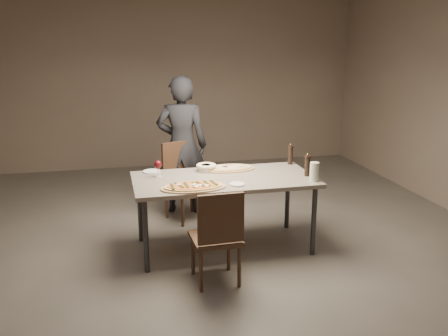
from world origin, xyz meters
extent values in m
plane|color=#635C55|center=(0.00, 0.00, 0.00)|extent=(7.00, 7.00, 0.00)
plane|color=gray|center=(0.00, 3.50, 1.40)|extent=(6.00, 0.00, 6.00)
cube|color=gray|center=(0.00, 0.00, 0.73)|extent=(1.80, 0.90, 0.04)
cylinder|color=#333335|center=(-0.82, -0.37, 0.35)|extent=(0.05, 0.05, 0.71)
cylinder|color=#333335|center=(0.82, -0.37, 0.35)|extent=(0.05, 0.05, 0.71)
cylinder|color=#333335|center=(-0.82, 0.37, 0.35)|extent=(0.05, 0.05, 0.71)
cylinder|color=#333335|center=(0.82, 0.37, 0.35)|extent=(0.05, 0.05, 0.71)
ellipsoid|color=white|center=(-0.35, -0.34, 0.79)|extent=(0.05, 0.05, 0.01)
ellipsoid|color=white|center=(-0.24, -0.33, 0.79)|extent=(0.05, 0.05, 0.01)
ellipsoid|color=white|center=(-0.49, -0.25, 0.79)|extent=(0.05, 0.05, 0.01)
ellipsoid|color=white|center=(-0.36, -0.28, 0.79)|extent=(0.05, 0.05, 0.01)
ellipsoid|color=white|center=(-0.30, -0.31, 0.79)|extent=(0.05, 0.05, 0.01)
cube|color=#233215|center=(-0.55, -0.30, 0.79)|extent=(0.03, 0.17, 0.01)
cube|color=#233215|center=(-0.49, -0.27, 0.79)|extent=(0.08, 0.17, 0.01)
cube|color=#233215|center=(-0.42, -0.27, 0.79)|extent=(0.03, 0.18, 0.01)
cube|color=#233215|center=(-0.36, -0.28, 0.79)|extent=(0.03, 0.18, 0.01)
cube|color=#233215|center=(-0.29, -0.27, 0.79)|extent=(0.07, 0.18, 0.01)
cube|color=#233215|center=(-0.23, -0.27, 0.79)|extent=(0.04, 0.18, 0.01)
cube|color=#233215|center=(-0.16, -0.26, 0.79)|extent=(0.05, 0.18, 0.01)
cylinder|color=tan|center=(0.08, 0.27, 0.79)|extent=(0.07, 0.07, 0.00)
cylinder|color=tan|center=(0.28, 0.24, 0.79)|extent=(0.07, 0.07, 0.00)
cylinder|color=tan|center=(0.08, 0.30, 0.79)|extent=(0.07, 0.07, 0.00)
cylinder|color=tan|center=(-0.03, 0.26, 0.79)|extent=(0.07, 0.07, 0.00)
cylinder|color=tan|center=(0.14, 0.36, 0.79)|extent=(0.07, 0.07, 0.00)
cylinder|color=tan|center=(0.23, 0.23, 0.79)|extent=(0.07, 0.07, 0.00)
cylinder|color=beige|center=(-0.12, 0.29, 0.78)|extent=(0.18, 0.18, 0.07)
torus|color=beige|center=(-0.12, 0.29, 0.81)|extent=(0.21, 0.21, 0.03)
cube|color=#9F7641|center=(-0.10, 0.29, 0.80)|extent=(0.07, 0.06, 0.04)
cube|color=#9F7641|center=(-0.12, 0.31, 0.80)|extent=(0.07, 0.07, 0.04)
cube|color=#9F7641|center=(-0.14, 0.30, 0.80)|extent=(0.07, 0.07, 0.04)
cube|color=#9F7641|center=(-0.14, 0.27, 0.80)|extent=(0.06, 0.05, 0.04)
cube|color=#9F7641|center=(-0.12, 0.27, 0.80)|extent=(0.05, 0.06, 0.04)
cylinder|color=white|center=(0.06, -0.28, 0.76)|extent=(0.14, 0.14, 0.02)
cylinder|color=gold|center=(0.06, -0.28, 0.76)|extent=(0.10, 0.10, 0.00)
cylinder|color=black|center=(0.83, 0.35, 0.84)|extent=(0.05, 0.05, 0.19)
cylinder|color=black|center=(0.83, 0.35, 0.95)|extent=(0.06, 0.06, 0.02)
sphere|color=gold|center=(0.83, 0.35, 0.97)|extent=(0.02, 0.02, 0.02)
cylinder|color=black|center=(0.83, -0.13, 0.84)|extent=(0.05, 0.05, 0.19)
cylinder|color=black|center=(0.83, -0.13, 0.95)|extent=(0.06, 0.06, 0.02)
sphere|color=gold|center=(0.83, -0.13, 0.97)|extent=(0.02, 0.02, 0.02)
cylinder|color=silver|center=(0.83, -0.30, 0.84)|extent=(0.09, 0.09, 0.18)
cylinder|color=silver|center=(-0.63, 0.19, 0.75)|extent=(0.06, 0.06, 0.01)
cylinder|color=silver|center=(-0.63, 0.19, 0.80)|extent=(0.01, 0.01, 0.08)
ellipsoid|color=#480A10|center=(-0.63, 0.19, 0.87)|extent=(0.08, 0.08, 0.09)
cylinder|color=white|center=(-0.68, 0.38, 0.76)|extent=(0.18, 0.18, 0.01)
cube|color=#422A1B|center=(-0.24, -0.68, 0.40)|extent=(0.43, 0.43, 0.04)
cylinder|color=#422A1B|center=(-0.40, -0.85, 0.19)|extent=(0.03, 0.03, 0.39)
cylinder|color=#422A1B|center=(-0.06, -0.84, 0.19)|extent=(0.03, 0.03, 0.39)
cylinder|color=#422A1B|center=(-0.41, -0.52, 0.19)|extent=(0.03, 0.03, 0.39)
cylinder|color=#422A1B|center=(-0.07, -0.50, 0.19)|extent=(0.03, 0.03, 0.39)
cube|color=#422A1B|center=(-0.23, -0.87, 0.66)|extent=(0.40, 0.05, 0.43)
cube|color=#422A1B|center=(-0.24, 0.90, 0.42)|extent=(0.57, 0.57, 0.04)
cylinder|color=#422A1B|center=(-0.15, 1.13, 0.20)|extent=(0.04, 0.04, 0.40)
cylinder|color=#422A1B|center=(-0.47, 0.99, 0.20)|extent=(0.04, 0.04, 0.40)
cylinder|color=#422A1B|center=(0.00, 0.81, 0.20)|extent=(0.04, 0.04, 0.40)
cylinder|color=#422A1B|center=(-0.33, 0.67, 0.20)|extent=(0.04, 0.04, 0.40)
cube|color=#422A1B|center=(-0.31, 1.08, 0.69)|extent=(0.39, 0.20, 0.45)
imported|color=black|center=(-0.24, 1.20, 0.84)|extent=(0.69, 0.54, 1.67)
camera|label=1|loc=(-1.10, -4.64, 2.14)|focal=40.00mm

